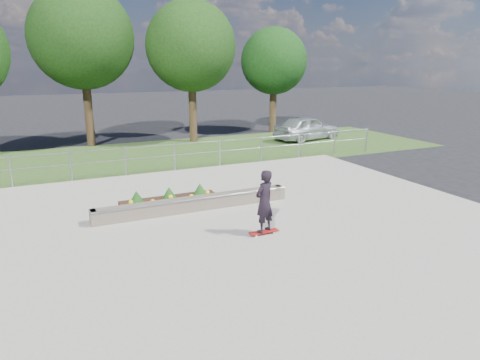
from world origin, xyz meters
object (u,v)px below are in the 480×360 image
Objects in this scene: grind_ledge at (195,204)px; planter_bed at (171,202)px; skateboarder at (264,202)px; parked_car at (307,128)px.

planter_bed is at bearing 139.65° from grind_ledge.
grind_ledge is 2.82m from skateboarder.
skateboarder is at bearing -68.50° from grind_ledge.
grind_ledge is at bearing 122.36° from parked_car.
grind_ledge is 3.52× the size of skateboarder.
parked_car is (10.09, 9.35, 0.44)m from grind_ledge.
parked_car reaches higher than planter_bed.
planter_bed reaches higher than grind_ledge.
grind_ledge is at bearing -40.35° from planter_bed.
grind_ledge is at bearing 111.50° from skateboarder.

